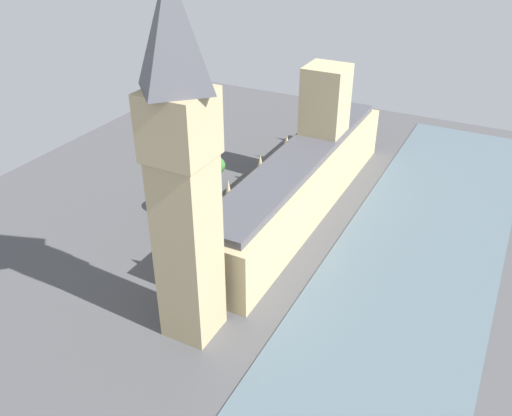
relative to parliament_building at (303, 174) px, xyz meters
name	(u,v)px	position (x,y,z in m)	size (l,w,h in m)	color
ground_plane	(290,207)	(1.99, 2.18, -8.18)	(146.98, 146.98, 0.00)	#4C4C4F
river_thames	(423,240)	(-28.96, 2.18, -8.06)	(32.21, 132.28, 0.25)	slate
parliament_building	(303,174)	(0.00, 0.00, 0.00)	(13.88, 76.98, 30.06)	tan
clock_tower	(182,169)	(-0.15, 46.76, 21.86)	(9.07, 9.07, 58.04)	tan
car_white_opposite_hall	(290,147)	(15.17, -27.13, -7.30)	(2.09, 4.58, 1.74)	silver
car_yellow_cab_trailing	(283,163)	(12.61, -16.99, -7.30)	(2.26, 4.75, 1.74)	gold
car_black_corner	(259,180)	(13.73, -4.99, -7.30)	(2.20, 4.72, 1.74)	black
double_decker_bus_by_river_gate	(205,210)	(16.40, 16.39, -5.55)	(3.40, 10.67, 4.75)	red
car_blue_leading	(183,238)	(16.18, 25.81, -7.30)	(2.14, 4.30, 1.74)	navy
pedestrian_under_trees	(265,190)	(10.29, -1.48, -7.46)	(0.51, 0.61, 1.61)	maroon
plane_tree_near_tower	(214,166)	(21.49, 3.70, -1.21)	(5.28, 5.28, 9.28)	brown
plane_tree_midblock	(186,194)	(20.99, 17.05, -2.39)	(5.61, 5.61, 8.21)	brown
plane_tree_kerbside	(179,188)	(22.87, 16.70, -1.44)	(6.07, 6.07, 9.36)	brown
plane_tree_far_end	(211,166)	(23.04, 2.63, -2.05)	(5.00, 5.00, 8.32)	brown
street_lamp_slot_10	(206,178)	(22.35, 6.31, -3.50)	(0.56, 0.56, 6.78)	black
street_lamp_slot_11	(189,194)	(21.55, 14.93, -3.50)	(0.56, 0.56, 6.77)	black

